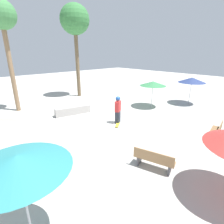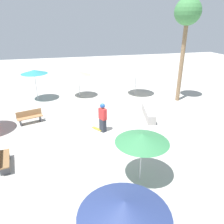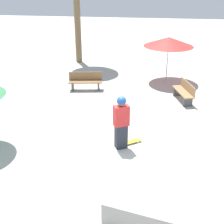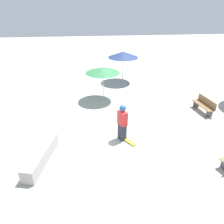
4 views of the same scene
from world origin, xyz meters
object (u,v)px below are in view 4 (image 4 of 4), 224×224
skateboard (129,141)px  shade_umbrella_navy (123,55)px  concrete_ledge (41,156)px  bench_far (204,105)px  shade_umbrella_green (103,70)px  skater_main (122,121)px

skateboard → shade_umbrella_navy: (0.88, 8.17, 2.07)m
concrete_ledge → bench_far: bench_far is taller
concrete_ledge → shade_umbrella_green: (2.92, 5.88, 1.69)m
skateboard → concrete_ledge: 3.91m
skater_main → shade_umbrella_green: size_ratio=0.83×
concrete_ledge → shade_umbrella_green: shade_umbrella_green is taller
skateboard → bench_far: 5.51m
skateboard → concrete_ledge: (-3.79, -0.96, 0.24)m
concrete_ledge → bench_far: bearing=22.2°
shade_umbrella_green → shade_umbrella_navy: size_ratio=0.92×
skateboard → concrete_ledge: concrete_ledge is taller
concrete_ledge → shade_umbrella_navy: shade_umbrella_navy is taller
skateboard → concrete_ledge: bearing=-111.0°
skater_main → shade_umbrella_green: (-0.59, 4.63, 1.01)m
bench_far → shade_umbrella_green: (-5.73, 2.35, 1.56)m
skater_main → skateboard: (0.28, -0.29, -0.92)m
skateboard → shade_umbrella_green: shade_umbrella_green is taller
skateboard → shade_umbrella_green: size_ratio=0.36×
shade_umbrella_green → skater_main: bearing=-82.8°
shade_umbrella_navy → concrete_ledge: bearing=-117.1°
skater_main → skateboard: skater_main is taller
concrete_ledge → shade_umbrella_navy: (4.67, 9.13, 1.83)m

